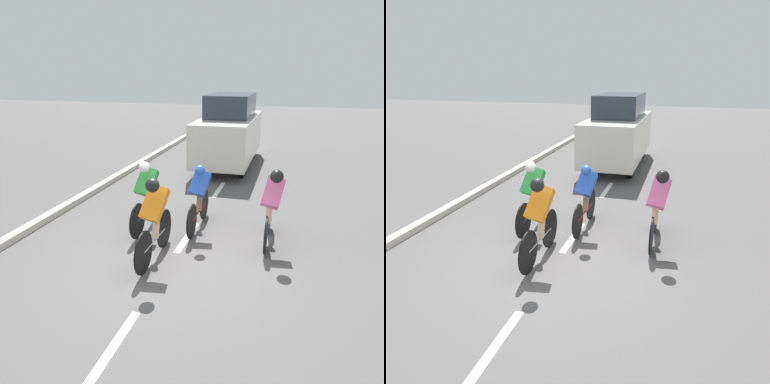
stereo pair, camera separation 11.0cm
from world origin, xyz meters
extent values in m
plane|color=#565454|center=(0.00, 0.00, 0.00)|extent=(60.00, 60.00, 0.00)
cube|color=white|center=(0.00, 2.22, 0.00)|extent=(0.12, 1.40, 0.01)
cube|color=white|center=(0.00, -0.98, 0.00)|extent=(0.12, 1.40, 0.01)
cube|color=white|center=(0.00, -4.18, 0.00)|extent=(0.12, 1.40, 0.01)
cube|color=#B7B2A8|center=(3.20, -0.98, 0.07)|extent=(0.20, 24.08, 0.14)
cylinder|color=black|center=(-0.09, -2.03, 0.34)|extent=(0.03, 0.69, 0.69)
cylinder|color=black|center=(-0.09, -0.99, 0.34)|extent=(0.03, 0.69, 0.69)
cylinder|color=red|center=(-0.09, -1.51, 0.34)|extent=(0.04, 1.04, 0.04)
cylinder|color=red|center=(-0.09, -1.69, 0.55)|extent=(0.04, 0.04, 0.42)
cylinder|color=yellow|center=(-0.09, -1.56, 0.44)|extent=(0.07, 0.07, 0.16)
cylinder|color=#9E704C|center=(-0.09, -1.59, 0.52)|extent=(0.12, 0.23, 0.36)
cube|color=blue|center=(-0.15, -1.41, 1.00)|extent=(0.43, 0.44, 0.57)
sphere|color=blue|center=(-0.20, -1.19, 1.32)|extent=(0.20, 0.20, 0.20)
cylinder|color=black|center=(-1.54, -1.68, 0.34)|extent=(0.03, 0.68, 0.68)
cylinder|color=black|center=(-1.54, -0.73, 0.34)|extent=(0.03, 0.68, 0.68)
cylinder|color=navy|center=(-1.54, -1.20, 0.34)|extent=(0.04, 0.96, 0.04)
cylinder|color=navy|center=(-1.54, -1.37, 0.55)|extent=(0.04, 0.04, 0.42)
cylinder|color=yellow|center=(-1.54, -1.25, 0.44)|extent=(0.07, 0.07, 0.16)
cylinder|color=#DBAD84|center=(-1.54, -1.28, 0.52)|extent=(0.12, 0.23, 0.36)
cube|color=pink|center=(-1.59, -1.10, 1.03)|extent=(0.43, 0.48, 0.61)
sphere|color=black|center=(-1.65, -0.88, 1.40)|extent=(0.23, 0.23, 0.23)
cylinder|color=black|center=(0.92, -1.71, 0.35)|extent=(0.03, 0.70, 0.70)
cylinder|color=black|center=(0.92, -0.71, 0.35)|extent=(0.03, 0.70, 0.70)
cylinder|color=navy|center=(0.92, -1.21, 0.35)|extent=(0.04, 1.01, 0.04)
cylinder|color=navy|center=(0.92, -1.39, 0.56)|extent=(0.04, 0.04, 0.42)
cylinder|color=green|center=(0.92, -1.26, 0.45)|extent=(0.07, 0.07, 0.16)
cylinder|color=beige|center=(0.92, -1.29, 0.53)|extent=(0.12, 0.23, 0.36)
cube|color=green|center=(0.87, -1.11, 1.04)|extent=(0.43, 0.48, 0.62)
sphere|color=white|center=(0.81, -0.89, 1.40)|extent=(0.21, 0.21, 0.21)
cylinder|color=black|center=(0.30, -0.49, 0.36)|extent=(0.03, 0.72, 0.72)
cylinder|color=black|center=(0.30, 0.51, 0.36)|extent=(0.03, 0.72, 0.72)
cylinder|color=#B7B7BC|center=(0.30, 0.01, 0.36)|extent=(0.04, 1.00, 0.04)
cylinder|color=#B7B7BC|center=(0.30, -0.17, 0.57)|extent=(0.04, 0.04, 0.42)
cylinder|color=yellow|center=(0.30, -0.04, 0.46)|extent=(0.07, 0.07, 0.16)
cylinder|color=beige|center=(0.30, -0.07, 0.54)|extent=(0.12, 0.23, 0.36)
cube|color=orange|center=(0.24, 0.11, 1.06)|extent=(0.43, 0.50, 0.64)
sphere|color=black|center=(0.18, 0.33, 1.45)|extent=(0.23, 0.23, 0.23)
cylinder|color=black|center=(-0.44, -5.59, 0.32)|extent=(0.14, 0.64, 0.64)
cylinder|color=black|center=(0.92, -5.59, 0.32)|extent=(0.14, 0.64, 0.64)
cylinder|color=black|center=(-0.44, -8.44, 0.32)|extent=(0.14, 0.64, 0.64)
cylinder|color=black|center=(0.92, -8.44, 0.32)|extent=(0.14, 0.64, 0.64)
cube|color=silver|center=(0.24, -7.02, 0.99)|extent=(1.70, 4.59, 1.33)
cube|color=#2D333D|center=(0.24, -7.25, 2.02)|extent=(1.39, 2.53, 0.73)
camera|label=1|loc=(-1.87, 5.50, 3.14)|focal=35.00mm
camera|label=2|loc=(-1.98, 5.47, 3.14)|focal=35.00mm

